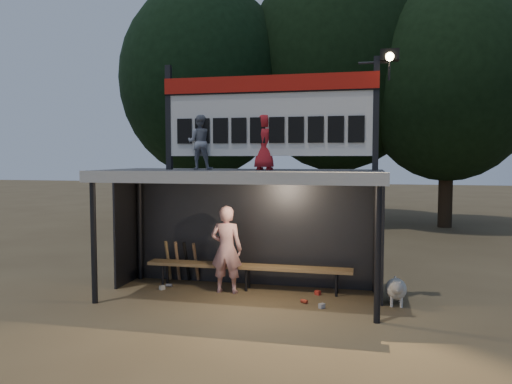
% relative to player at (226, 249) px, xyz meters
% --- Properties ---
extents(ground, '(80.00, 80.00, 0.00)m').
position_rel_player_xyz_m(ground, '(0.34, -0.27, -0.82)').
color(ground, brown).
rests_on(ground, ground).
extents(player, '(0.61, 0.40, 1.65)m').
position_rel_player_xyz_m(player, '(0.00, 0.00, 0.00)').
color(player, white).
rests_on(player, ground).
extents(child_a, '(0.50, 0.40, 0.99)m').
position_rel_player_xyz_m(child_a, '(-0.40, -0.30, 1.99)').
color(child_a, slate).
rests_on(child_a, dugout_shelter).
extents(child_b, '(0.53, 0.38, 0.99)m').
position_rel_player_xyz_m(child_b, '(0.78, -0.23, 1.99)').
color(child_b, '#AA1A20').
rests_on(child_b, dugout_shelter).
extents(dugout_shelter, '(5.10, 2.08, 2.32)m').
position_rel_player_xyz_m(dugout_shelter, '(0.34, -0.03, 1.02)').
color(dugout_shelter, '#39393C').
rests_on(dugout_shelter, ground).
extents(scoreboard_assembly, '(4.10, 0.27, 1.99)m').
position_rel_player_xyz_m(scoreboard_assembly, '(0.90, -0.28, 2.50)').
color(scoreboard_assembly, black).
rests_on(scoreboard_assembly, dugout_shelter).
extents(bench, '(4.00, 0.35, 0.48)m').
position_rel_player_xyz_m(bench, '(0.34, 0.28, -0.39)').
color(bench, '#9A7648').
rests_on(bench, ground).
extents(tree_left, '(6.46, 6.46, 9.27)m').
position_rel_player_xyz_m(tree_left, '(-3.66, 9.73, 4.69)').
color(tree_left, black).
rests_on(tree_left, ground).
extents(tree_mid, '(7.22, 7.22, 10.36)m').
position_rel_player_xyz_m(tree_mid, '(1.34, 11.23, 5.34)').
color(tree_mid, '#322316').
rests_on(tree_mid, ground).
extents(tree_right, '(6.08, 6.08, 8.72)m').
position_rel_player_xyz_m(tree_right, '(5.34, 10.23, 4.36)').
color(tree_right, '#302215').
rests_on(tree_right, ground).
extents(dog, '(0.36, 0.81, 0.49)m').
position_rel_player_xyz_m(dog, '(3.08, -0.13, -0.54)').
color(dog, beige).
rests_on(dog, ground).
extents(bats, '(0.68, 0.35, 0.84)m').
position_rel_player_xyz_m(bats, '(-1.10, 0.55, -0.39)').
color(bats, olive).
rests_on(bats, ground).
extents(litter, '(3.23, 0.92, 0.08)m').
position_rel_player_xyz_m(litter, '(0.53, -0.16, -0.79)').
color(litter, '#B62A1F').
rests_on(litter, ground).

